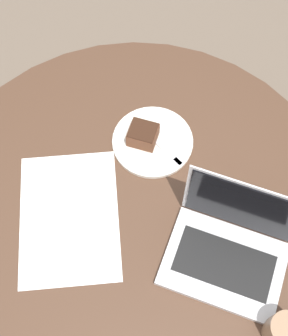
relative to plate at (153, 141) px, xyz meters
name	(u,v)px	position (x,y,z in m)	size (l,w,h in m)	color
ground_plane	(138,274)	(-0.17, 0.13, -0.75)	(12.00, 12.00, 0.00)	#6B5B4C
dining_table	(136,224)	(-0.17, 0.13, -0.13)	(1.17, 1.17, 0.74)	#4C3323
paper_document	(69,217)	(-0.12, 0.30, 0.00)	(0.44, 0.37, 0.00)	white
plate	(153,141)	(0.00, 0.00, 0.00)	(0.24, 0.24, 0.01)	silver
cake_slice	(143,135)	(0.01, 0.02, 0.03)	(0.11, 0.11, 0.05)	brown
fork	(165,150)	(-0.04, -0.02, 0.01)	(0.17, 0.07, 0.00)	silver
coffee_glass	(283,331)	(-0.61, -0.06, 0.04)	(0.08, 0.08, 0.09)	#997556
laptop	(230,248)	(-0.38, -0.04, 0.04)	(0.37, 0.37, 0.25)	silver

